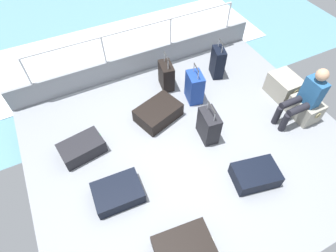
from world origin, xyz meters
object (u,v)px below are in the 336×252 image
Objects in this scene: suitcase_6 at (255,175)px; suitcase_2 at (218,62)px; cargo_crate_0 at (284,86)px; passenger_seated at (305,97)px; cargo_crate_1 at (305,108)px; suitcase_3 at (185,251)px; suitcase_4 at (118,192)px; suitcase_0 at (194,87)px; suitcase_5 at (166,76)px; suitcase_7 at (158,113)px; suitcase_8 at (82,148)px; suitcase_1 at (209,125)px.

suitcase_2 is at bearing 161.00° from suitcase_6.
cargo_crate_0 is 0.55× the size of passenger_seated.
cargo_crate_1 is 3.24m from suitcase_3.
suitcase_4 is at bearing -89.97° from passenger_seated.
suitcase_5 is at bearing -150.68° from suitcase_0.
suitcase_3 is 2.35m from suitcase_7.
suitcase_5 reaches higher than cargo_crate_1.
cargo_crate_0 is at bearing 160.23° from passenger_seated.
suitcase_6 is at bearing 23.76° from suitcase_7.
suitcase_2 is 3.08m from suitcase_8.
suitcase_4 is at bearing -108.61° from suitcase_6.
suitcase_7 reaches higher than suitcase_6.
suitcase_5 is at bearing -97.33° from suitcase_2.
suitcase_7 is (-1.77, -0.78, 0.01)m from suitcase_6.
cargo_crate_0 is 0.82× the size of suitcase_1.
suitcase_2 is at bearing 142.12° from suitcase_1.
passenger_seated reaches higher than suitcase_3.
cargo_crate_0 is at bearing 99.69° from suitcase_4.
suitcase_8 is (0.69, -3.00, -0.18)m from suitcase_2.
suitcase_5 is at bearing -173.52° from suitcase_6.
suitcase_3 is 1.07× the size of suitcase_8.
suitcase_0 is at bearing 122.45° from suitcase_4.
suitcase_2 is 3.60m from suitcase_3.
suitcase_0 is (-1.25, -1.37, -0.27)m from passenger_seated.
suitcase_5 reaches higher than suitcase_4.
suitcase_6 is at bearing 53.44° from suitcase_8.
suitcase_0 is at bearing 29.32° from suitcase_5.
cargo_crate_0 is 0.78× the size of suitcase_0.
suitcase_6 is at bearing -0.89° from suitcase_0.
passenger_seated is 1.67m from suitcase_1.
suitcase_4 is at bearing -156.73° from suitcase_3.
suitcase_3 is 1.23m from suitcase_4.
suitcase_2 reaches higher than cargo_crate_1.
suitcase_1 is (0.23, -1.82, 0.06)m from cargo_crate_0.
suitcase_0 is (-0.65, -1.59, 0.08)m from cargo_crate_0.
suitcase_0 is at bearing -132.46° from passenger_seated.
suitcase_5 is at bearing 158.12° from suitcase_3.
suitcase_5 is at bearing 113.30° from suitcase_8.
suitcase_1 is at bearing -103.12° from passenger_seated.
suitcase_5 reaches higher than suitcase_8.
suitcase_1 is at bearing 73.22° from suitcase_8.
suitcase_5 is (-1.43, -0.07, -0.01)m from suitcase_1.
suitcase_3 is at bearing -69.56° from cargo_crate_1.
cargo_crate_1 is at bearing 75.53° from suitcase_8.
suitcase_6 is at bearing -67.44° from cargo_crate_1.
suitcase_4 is at bearing -57.55° from suitcase_0.
cargo_crate_1 is 0.74× the size of suitcase_6.
cargo_crate_0 is at bearing 119.48° from suitcase_3.
suitcase_2 is at bearing -154.86° from cargo_crate_1.
passenger_seated is 1.41× the size of suitcase_0.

